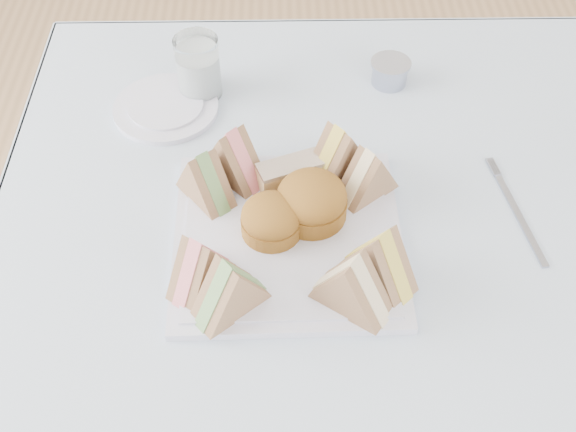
{
  "coord_description": "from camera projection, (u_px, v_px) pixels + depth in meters",
  "views": [
    {
      "loc": [
        -0.11,
        -0.6,
        1.49
      ],
      "look_at": [
        -0.1,
        0.0,
        0.8
      ],
      "focal_mm": 45.0,
      "sensor_mm": 36.0,
      "label": 1
    }
  ],
  "objects": [
    {
      "name": "pastry_slice",
      "position": [
        290.0,
        174.0,
        0.99
      ],
      "size": [
        0.1,
        0.07,
        0.04
      ],
      "primitive_type": "cube",
      "rotation": [
        0.0,
        0.0,
        0.37
      ],
      "color": "#D4B480",
      "rests_on": "serving_plate"
    },
    {
      "name": "table",
      "position": [
        347.0,
        379.0,
        1.24
      ],
      "size": [
        0.9,
        0.9,
        0.74
      ],
      "primitive_type": "cube",
      "color": "brown",
      "rests_on": "floor"
    },
    {
      "name": "sandwich_bl_a",
      "position": [
        204.0,
        176.0,
        0.96
      ],
      "size": [
        0.09,
        0.1,
        0.08
      ],
      "primitive_type": null,
      "rotation": [
        0.0,
        0.0,
        2.23
      ],
      "color": "#967756",
      "rests_on": "serving_plate"
    },
    {
      "name": "sandwich_br_b",
      "position": [
        338.0,
        152.0,
        0.99
      ],
      "size": [
        0.1,
        0.1,
        0.09
      ],
      "primitive_type": null,
      "rotation": [
        0.0,
        0.0,
        -2.44
      ],
      "color": "#967756",
      "rests_on": "serving_plate"
    },
    {
      "name": "serving_plate",
      "position": [
        288.0,
        238.0,
        0.95
      ],
      "size": [
        0.3,
        0.3,
        0.01
      ],
      "primitive_type": "cube",
      "rotation": [
        0.0,
        0.0,
        0.02
      ],
      "color": "silver",
      "rests_on": "tablecloth"
    },
    {
      "name": "scone_right",
      "position": [
        312.0,
        200.0,
        0.95
      ],
      "size": [
        0.12,
        0.12,
        0.06
      ],
      "primitive_type": "cylinder",
      "rotation": [
        0.0,
        0.0,
        0.25
      ],
      "color": "#A07322",
      "rests_on": "serving_plate"
    },
    {
      "name": "tablecloth",
      "position": [
        364.0,
        243.0,
        0.96
      ],
      "size": [
        1.02,
        1.02,
        0.01
      ],
      "primitive_type": "cube",
      "color": "silver",
      "rests_on": "table"
    },
    {
      "name": "sandwich_fl_b",
      "position": [
        229.0,
        286.0,
        0.84
      ],
      "size": [
        0.1,
        0.09,
        0.08
      ],
      "primitive_type": null,
      "rotation": [
        0.0,
        0.0,
        0.68
      ],
      "color": "#967756",
      "rests_on": "serving_plate"
    },
    {
      "name": "water_glass",
      "position": [
        198.0,
        67.0,
        1.12
      ],
      "size": [
        0.09,
        0.09,
        0.1
      ],
      "primitive_type": "cylinder",
      "rotation": [
        0.0,
        0.0,
        0.28
      ],
      "color": "white",
      "rests_on": "tablecloth"
    },
    {
      "name": "sandwich_fr_b",
      "position": [
        352.0,
        282.0,
        0.85
      ],
      "size": [
        0.11,
        0.09,
        0.09
      ],
      "primitive_type": null,
      "rotation": [
        0.0,
        0.0,
        -0.61
      ],
      "color": "#967756",
      "rests_on": "serving_plate"
    },
    {
      "name": "sandwich_fl_a",
      "position": [
        199.0,
        262.0,
        0.87
      ],
      "size": [
        0.09,
        0.1,
        0.08
      ],
      "primitive_type": null,
      "rotation": [
        0.0,
        0.0,
        0.95
      ],
      "color": "#967756",
      "rests_on": "serving_plate"
    },
    {
      "name": "tea_strainer",
      "position": [
        390.0,
        73.0,
        1.16
      ],
      "size": [
        0.08,
        0.08,
        0.04
      ],
      "primitive_type": "cylinder",
      "rotation": [
        0.0,
        0.0,
        -0.2
      ],
      "color": "#9EA2B7",
      "rests_on": "tablecloth"
    },
    {
      "name": "sandwich_fr_a",
      "position": [
        381.0,
        256.0,
        0.87
      ],
      "size": [
        0.1,
        0.1,
        0.09
      ],
      "primitive_type": null,
      "rotation": [
        0.0,
        0.0,
        -0.82
      ],
      "color": "#967756",
      "rests_on": "serving_plate"
    },
    {
      "name": "scone_left",
      "position": [
        271.0,
        219.0,
        0.93
      ],
      "size": [
        0.08,
        0.08,
        0.05
      ],
      "primitive_type": "cylinder",
      "rotation": [
        0.0,
        0.0,
        0.05
      ],
      "color": "#A07322",
      "rests_on": "serving_plate"
    },
    {
      "name": "fork",
      "position": [
        520.0,
        219.0,
        0.98
      ],
      "size": [
        0.04,
        0.17,
        0.0
      ],
      "primitive_type": "cube",
      "rotation": [
        0.0,
        0.0,
        0.17
      ],
      "color": "#9EA2B7",
      "rests_on": "tablecloth"
    },
    {
      "name": "sandwich_bl_b",
      "position": [
        233.0,
        154.0,
        0.99
      ],
      "size": [
        0.1,
        0.1,
        0.09
      ],
      "primitive_type": null,
      "rotation": [
        0.0,
        0.0,
        2.36
      ],
      "color": "#967756",
      "rests_on": "serving_plate"
    },
    {
      "name": "side_plate",
      "position": [
        166.0,
        108.0,
        1.13
      ],
      "size": [
        0.2,
        0.2,
        0.01
      ],
      "primitive_type": "cylinder",
      "rotation": [
        0.0,
        0.0,
        -0.24
      ],
      "color": "silver",
      "rests_on": "tablecloth"
    },
    {
      "name": "sandwich_br_a",
      "position": [
        368.0,
        173.0,
        0.97
      ],
      "size": [
        0.1,
        0.09,
        0.08
      ],
      "primitive_type": null,
      "rotation": [
        0.0,
        0.0,
        -2.47
      ],
      "color": "#967756",
      "rests_on": "serving_plate"
    }
  ]
}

